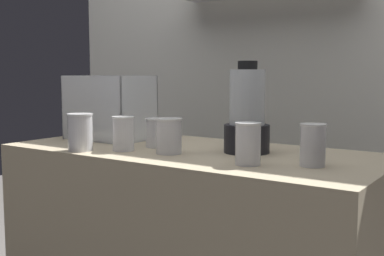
{
  "coord_description": "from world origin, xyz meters",
  "views": [
    {
      "loc": [
        1.02,
        -1.49,
        1.18
      ],
      "look_at": [
        0.0,
        0.0,
        0.98
      ],
      "focal_mm": 46.36,
      "sensor_mm": 36.0,
      "label": 1
    }
  ],
  "objects_px": {
    "juice_cup_carrot_left": "(123,135)",
    "juice_cup_orange_middle": "(158,134)",
    "juice_cup_carrot_far_left": "(80,135)",
    "juice_cup_mango_right": "(169,138)",
    "blender_pitcher": "(247,116)",
    "juice_cup_pomegranate_rightmost": "(313,148)",
    "carrot_display_bin": "(111,119)",
    "juice_cup_orange_far_right": "(248,146)"
  },
  "relations": [
    {
      "from": "juice_cup_carrot_far_left",
      "to": "juice_cup_mango_right",
      "type": "distance_m",
      "value": 0.33
    },
    {
      "from": "carrot_display_bin",
      "to": "juice_cup_orange_far_right",
      "type": "bearing_deg",
      "value": -14.6
    },
    {
      "from": "carrot_display_bin",
      "to": "juice_cup_orange_far_right",
      "type": "height_order",
      "value": "carrot_display_bin"
    },
    {
      "from": "juice_cup_carrot_far_left",
      "to": "juice_cup_pomegranate_rightmost",
      "type": "relative_size",
      "value": 1.05
    },
    {
      "from": "blender_pitcher",
      "to": "juice_cup_mango_right",
      "type": "distance_m",
      "value": 0.29
    },
    {
      "from": "blender_pitcher",
      "to": "juice_cup_orange_middle",
      "type": "xyz_separation_m",
      "value": [
        -0.34,
        -0.07,
        -0.08
      ]
    },
    {
      "from": "juice_cup_pomegranate_rightmost",
      "to": "juice_cup_orange_far_right",
      "type": "bearing_deg",
      "value": -152.33
    },
    {
      "from": "blender_pitcher",
      "to": "juice_cup_carrot_far_left",
      "type": "bearing_deg",
      "value": -149.62
    },
    {
      "from": "juice_cup_carrot_left",
      "to": "blender_pitcher",
      "type": "bearing_deg",
      "value": 29.17
    },
    {
      "from": "blender_pitcher",
      "to": "juice_cup_pomegranate_rightmost",
      "type": "bearing_deg",
      "value": -22.15
    },
    {
      "from": "juice_cup_orange_far_right",
      "to": "juice_cup_carrot_left",
      "type": "bearing_deg",
      "value": -178.93
    },
    {
      "from": "juice_cup_pomegranate_rightmost",
      "to": "juice_cup_orange_middle",
      "type": "bearing_deg",
      "value": 176.06
    },
    {
      "from": "juice_cup_mango_right",
      "to": "juice_cup_carrot_far_left",
      "type": "bearing_deg",
      "value": -156.89
    },
    {
      "from": "blender_pitcher",
      "to": "juice_cup_carrot_left",
      "type": "bearing_deg",
      "value": -150.83
    },
    {
      "from": "juice_cup_mango_right",
      "to": "juice_cup_orange_middle",
      "type": "bearing_deg",
      "value": 142.27
    },
    {
      "from": "carrot_display_bin",
      "to": "juice_cup_orange_middle",
      "type": "xyz_separation_m",
      "value": [
        0.31,
        -0.07,
        -0.04
      ]
    },
    {
      "from": "juice_cup_carrot_left",
      "to": "juice_cup_orange_middle",
      "type": "bearing_deg",
      "value": 72.43
    },
    {
      "from": "juice_cup_pomegranate_rightmost",
      "to": "juice_cup_mango_right",
      "type": "bearing_deg",
      "value": -173.54
    },
    {
      "from": "blender_pitcher",
      "to": "juice_cup_carrot_far_left",
      "type": "relative_size",
      "value": 2.39
    },
    {
      "from": "juice_cup_mango_right",
      "to": "juice_cup_orange_far_right",
      "type": "height_order",
      "value": "juice_cup_orange_far_right"
    },
    {
      "from": "juice_cup_orange_middle",
      "to": "juice_cup_carrot_left",
      "type": "bearing_deg",
      "value": -107.57
    },
    {
      "from": "juice_cup_orange_far_right",
      "to": "carrot_display_bin",
      "type": "bearing_deg",
      "value": 165.4
    },
    {
      "from": "carrot_display_bin",
      "to": "juice_cup_orange_middle",
      "type": "height_order",
      "value": "carrot_display_bin"
    },
    {
      "from": "blender_pitcher",
      "to": "juice_cup_orange_far_right",
      "type": "relative_size",
      "value": 2.47
    },
    {
      "from": "juice_cup_carrot_left",
      "to": "juice_cup_pomegranate_rightmost",
      "type": "distance_m",
      "value": 0.69
    },
    {
      "from": "carrot_display_bin",
      "to": "juice_cup_mango_right",
      "type": "relative_size",
      "value": 2.72
    },
    {
      "from": "blender_pitcher",
      "to": "juice_cup_pomegranate_rightmost",
      "type": "distance_m",
      "value": 0.32
    },
    {
      "from": "juice_cup_carrot_left",
      "to": "juice_cup_mango_right",
      "type": "bearing_deg",
      "value": 13.82
    },
    {
      "from": "blender_pitcher",
      "to": "juice_cup_mango_right",
      "type": "bearing_deg",
      "value": -140.86
    },
    {
      "from": "juice_cup_carrot_far_left",
      "to": "carrot_display_bin",
      "type": "bearing_deg",
      "value": 113.6
    },
    {
      "from": "blender_pitcher",
      "to": "juice_cup_mango_right",
      "type": "relative_size",
      "value": 2.6
    },
    {
      "from": "juice_cup_carrot_left",
      "to": "juice_cup_orange_far_right",
      "type": "distance_m",
      "value": 0.51
    },
    {
      "from": "blender_pitcher",
      "to": "juice_cup_carrot_left",
      "type": "relative_size",
      "value": 2.58
    },
    {
      "from": "carrot_display_bin",
      "to": "juice_cup_mango_right",
      "type": "bearing_deg",
      "value": -20.84
    },
    {
      "from": "juice_cup_carrot_left",
      "to": "juice_cup_orange_far_right",
      "type": "height_order",
      "value": "juice_cup_orange_far_right"
    },
    {
      "from": "juice_cup_orange_far_right",
      "to": "juice_cup_pomegranate_rightmost",
      "type": "distance_m",
      "value": 0.19
    },
    {
      "from": "juice_cup_orange_middle",
      "to": "carrot_display_bin",
      "type": "bearing_deg",
      "value": 167.96
    },
    {
      "from": "juice_cup_carrot_far_left",
      "to": "juice_cup_pomegranate_rightmost",
      "type": "xyz_separation_m",
      "value": [
        0.81,
        0.19,
        -0.0
      ]
    },
    {
      "from": "juice_cup_orange_middle",
      "to": "juice_cup_carrot_far_left",
      "type": "bearing_deg",
      "value": -127.27
    },
    {
      "from": "juice_cup_carrot_left",
      "to": "juice_cup_orange_middle",
      "type": "distance_m",
      "value": 0.15
    },
    {
      "from": "blender_pitcher",
      "to": "juice_cup_mango_right",
      "type": "xyz_separation_m",
      "value": [
        -0.21,
        -0.17,
        -0.08
      ]
    },
    {
      "from": "carrot_display_bin",
      "to": "juice_cup_carrot_left",
      "type": "height_order",
      "value": "carrot_display_bin"
    }
  ]
}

